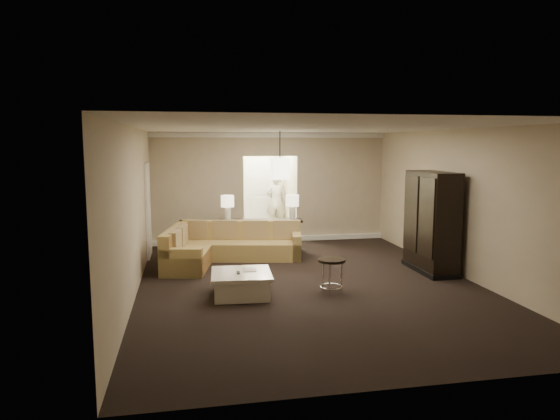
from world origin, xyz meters
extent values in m
plane|color=black|center=(0.00, 0.00, 0.00)|extent=(8.00, 8.00, 0.00)
cube|color=#C1B492|center=(0.00, 4.00, 1.40)|extent=(6.00, 0.04, 2.80)
cube|color=#C1B492|center=(0.00, -4.00, 1.40)|extent=(6.00, 0.04, 2.80)
cube|color=#C1B492|center=(-3.00, 0.00, 1.40)|extent=(0.04, 8.00, 2.80)
cube|color=#C1B492|center=(3.00, 0.00, 1.40)|extent=(0.04, 8.00, 2.80)
cube|color=white|center=(0.00, 0.00, 2.80)|extent=(6.00, 8.00, 0.02)
cube|color=white|center=(0.00, 3.95, 2.73)|extent=(6.00, 0.10, 0.12)
cube|color=white|center=(0.00, 3.95, 0.06)|extent=(6.00, 0.10, 0.12)
cube|color=white|center=(-2.97, 2.80, 1.05)|extent=(0.05, 0.90, 2.10)
cube|color=white|center=(0.00, 5.00, 0.00)|extent=(1.40, 2.00, 0.01)
cube|color=beige|center=(-0.70, 5.00, 1.40)|extent=(0.04, 2.00, 2.80)
cube|color=beige|center=(0.70, 5.00, 1.40)|extent=(0.04, 2.00, 2.80)
cube|color=beige|center=(0.00, 6.00, 1.40)|extent=(1.40, 0.04, 2.80)
cube|color=white|center=(0.00, 5.97, 1.05)|extent=(0.90, 0.05, 2.10)
cube|color=brown|center=(-1.02, 2.20, 0.19)|extent=(2.84, 1.34, 0.38)
cube|color=brown|center=(-2.16, 1.36, 0.19)|extent=(1.05, 1.41, 0.38)
cube|color=brown|center=(-0.96, 2.49, 0.59)|extent=(2.72, 0.75, 0.42)
cube|color=brown|center=(-2.37, 1.87, 0.59)|extent=(0.64, 2.18, 0.42)
cube|color=brown|center=(0.23, 1.95, 0.28)|extent=(0.34, 0.84, 0.56)
cube|color=brown|center=(-2.27, 0.83, 0.28)|extent=(0.84, 0.34, 0.56)
cube|color=#977750|center=(-1.95, 2.65, 0.61)|extent=(0.58, 0.25, 0.42)
cube|color=#977750|center=(-1.28, 2.51, 0.61)|extent=(0.58, 0.25, 0.42)
cube|color=#977750|center=(-0.61, 2.38, 0.61)|extent=(0.58, 0.25, 0.42)
cube|color=#977750|center=(0.06, 2.25, 0.61)|extent=(0.58, 0.25, 0.42)
cube|color=#977750|center=(-2.24, 1.93, 0.61)|extent=(0.25, 0.56, 0.42)
cube|color=#977750|center=(-2.37, 1.31, 0.61)|extent=(0.25, 0.56, 0.42)
cube|color=silver|center=(-1.27, -0.50, 0.17)|extent=(0.94, 0.94, 0.33)
cube|color=silver|center=(-1.27, -0.50, 0.36)|extent=(1.05, 1.05, 0.06)
cube|color=black|center=(-1.32, -0.55, 0.40)|extent=(0.06, 0.16, 0.02)
cube|color=beige|center=(-1.11, -0.36, 0.40)|extent=(0.24, 0.31, 0.01)
cube|color=black|center=(-0.44, 2.83, 0.73)|extent=(1.99, 0.65, 0.05)
cube|color=black|center=(-1.33, 2.93, 0.36)|extent=(0.11, 0.41, 0.71)
cube|color=black|center=(0.44, 2.74, 0.36)|extent=(0.11, 0.41, 0.71)
cube|color=black|center=(-0.44, 2.83, 0.11)|extent=(1.90, 0.60, 0.04)
cube|color=black|center=(2.60, 0.39, 0.99)|extent=(0.55, 1.32, 1.98)
cube|color=black|center=(2.32, 0.06, 1.13)|extent=(0.03, 0.58, 1.51)
cube|color=black|center=(2.32, 0.72, 1.13)|extent=(0.03, 0.58, 1.51)
cube|color=black|center=(2.60, 0.39, 0.05)|extent=(0.58, 1.38, 0.09)
cylinder|color=black|center=(0.25, -0.64, 0.57)|extent=(0.47, 0.47, 0.04)
torus|color=silver|center=(0.25, -0.64, 0.11)|extent=(0.39, 0.39, 0.03)
cylinder|color=silver|center=(0.43, -0.63, 0.28)|extent=(0.03, 0.03, 0.56)
cylinder|color=silver|center=(0.15, -0.49, 0.28)|extent=(0.03, 0.03, 0.56)
cylinder|color=silver|center=(0.17, -0.81, 0.28)|extent=(0.03, 0.03, 0.56)
cylinder|color=white|center=(-1.19, 2.91, 0.91)|extent=(0.14, 0.14, 0.31)
cylinder|color=#FFEBBF|center=(-1.19, 2.91, 1.20)|extent=(0.30, 0.30, 0.27)
cylinder|color=white|center=(0.31, 2.75, 0.91)|extent=(0.14, 0.14, 0.31)
cylinder|color=#FFEBBF|center=(0.31, 2.75, 1.20)|extent=(0.30, 0.30, 0.27)
cylinder|color=black|center=(0.00, 2.70, 2.50)|extent=(0.02, 0.02, 0.60)
cube|color=beige|center=(0.00, 2.70, 1.95)|extent=(0.38, 0.38, 0.48)
imported|color=beige|center=(0.45, 5.60, 0.92)|extent=(0.77, 0.62, 1.84)
camera|label=1|loc=(-2.15, -8.56, 2.52)|focal=32.00mm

